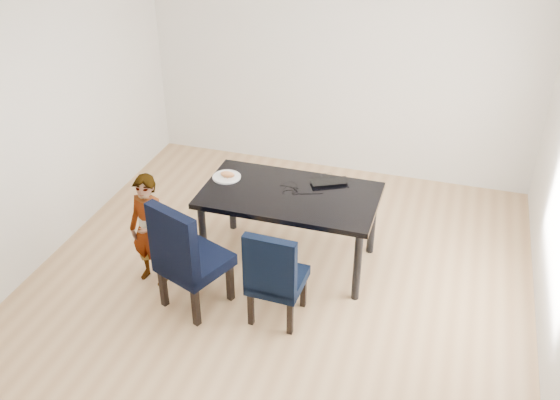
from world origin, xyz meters
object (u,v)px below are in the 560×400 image
(dining_table, at_px, (289,227))
(child, at_px, (149,231))
(chair_right, at_px, (278,272))
(plate, at_px, (227,177))
(chair_left, at_px, (194,253))
(laptop, at_px, (328,180))

(dining_table, distance_m, child, 1.29)
(chair_right, relative_size, plate, 3.36)
(dining_table, bearing_deg, plate, 171.28)
(dining_table, relative_size, chair_left, 1.53)
(chair_left, bearing_deg, plate, 115.31)
(dining_table, height_order, laptop, laptop)
(dining_table, xyz_separation_m, child, (-1.10, -0.65, 0.17))
(plate, bearing_deg, laptop, 13.50)
(plate, bearing_deg, child, -120.86)
(plate, relative_size, laptop, 0.77)
(plate, bearing_deg, chair_right, -48.43)
(child, relative_size, laptop, 3.08)
(chair_right, bearing_deg, dining_table, 101.43)
(laptop, bearing_deg, plate, -13.89)
(chair_left, xyz_separation_m, laptop, (0.87, 1.15, 0.24))
(chair_right, bearing_deg, plate, 133.70)
(chair_left, bearing_deg, child, -177.61)
(child, distance_m, plate, 0.90)
(dining_table, relative_size, child, 1.48)
(laptop, bearing_deg, child, 7.81)
(dining_table, bearing_deg, chair_left, -125.61)
(child, bearing_deg, plate, 66.94)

